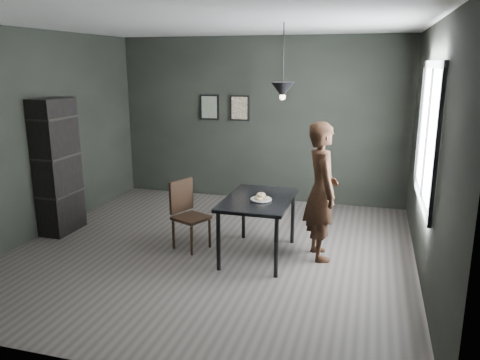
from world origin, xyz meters
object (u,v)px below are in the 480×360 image
(white_plate, at_px, (261,200))
(shelf_unit, at_px, (57,167))
(woman, at_px, (321,191))
(wood_chair, at_px, (187,210))
(cafe_table, at_px, (258,204))
(pendant_lamp, at_px, (283,90))

(white_plate, bearing_deg, shelf_unit, 176.71)
(woman, xyz_separation_m, wood_chair, (-1.70, -0.15, -0.34))
(cafe_table, xyz_separation_m, wood_chair, (-0.96, 0.03, -0.16))
(woman, relative_size, pendant_lamp, 1.96)
(cafe_table, distance_m, white_plate, 0.13)
(wood_chair, distance_m, pendant_lamp, 1.96)
(shelf_unit, bearing_deg, woman, 1.96)
(white_plate, bearing_deg, wood_chair, 173.82)
(cafe_table, xyz_separation_m, pendant_lamp, (0.25, 0.10, 1.38))
(white_plate, height_order, woman, woman)
(wood_chair, bearing_deg, shelf_unit, -158.22)
(woman, distance_m, wood_chair, 1.74)
(cafe_table, bearing_deg, white_plate, -57.78)
(woman, distance_m, pendant_lamp, 1.30)
(wood_chair, bearing_deg, white_plate, 17.38)
(cafe_table, bearing_deg, woman, 13.75)
(wood_chair, height_order, shelf_unit, shelf_unit)
(shelf_unit, bearing_deg, cafe_table, -1.22)
(white_plate, bearing_deg, cafe_table, 122.22)
(cafe_table, distance_m, pendant_lamp, 1.41)
(woman, bearing_deg, shelf_unit, 69.62)
(cafe_table, relative_size, woman, 0.71)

